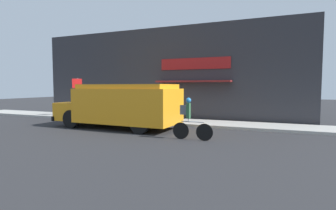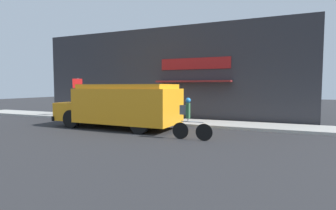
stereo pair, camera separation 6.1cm
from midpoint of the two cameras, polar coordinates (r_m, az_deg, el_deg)
The scene contains 6 objects.
ground_plane at distance 14.45m, azimuth -5.94°, elevation -4.12°, with size 70.00×70.00×0.00m, color #2B2B2D.
sidewalk at distance 15.41m, azimuth -3.98°, elevation -3.34°, with size 28.00×2.21×0.14m.
storefront at distance 16.56m, azimuth -1.64°, elevation 6.82°, with size 17.74×0.91×5.71m.
school_bus at distance 13.04m, azimuth -10.31°, elevation -0.01°, with size 6.38×2.91×2.15m.
cyclist at distance 10.10m, azimuth 4.54°, elevation -3.16°, with size 1.59×0.20×1.62m.
stop_sign_post at distance 17.84m, azimuth -19.19°, elevation 2.97°, with size 0.45×0.45×2.46m.
Camera 1 is at (6.82, -12.57, 2.05)m, focal length 28.00 mm.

